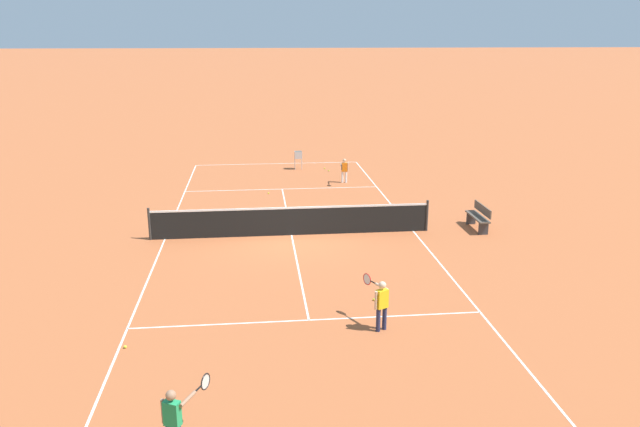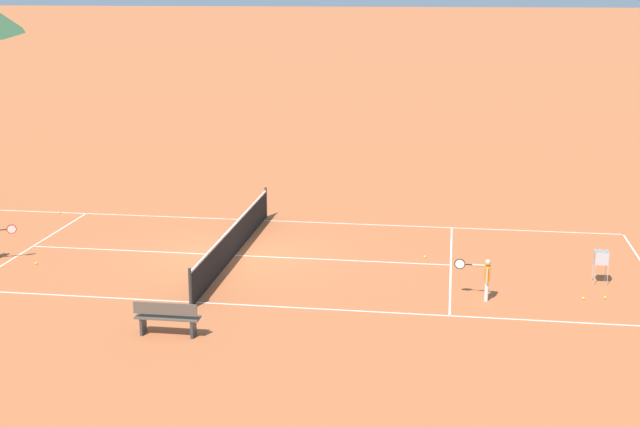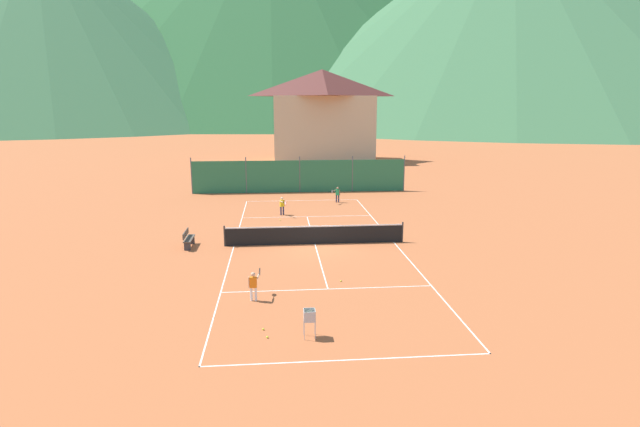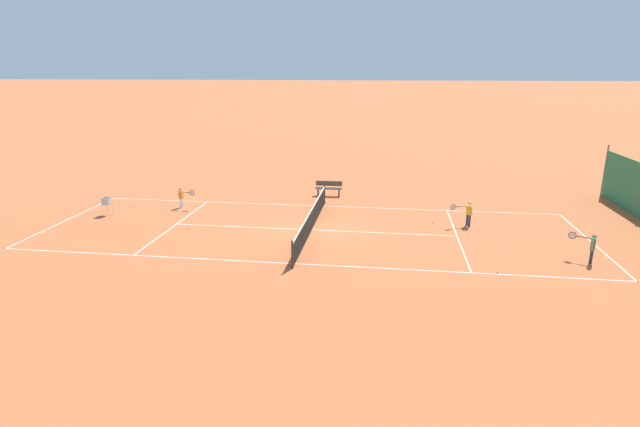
{
  "view_description": "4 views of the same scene",
  "coord_description": "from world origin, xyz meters",
  "px_view_note": "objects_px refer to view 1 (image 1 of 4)",
  "views": [
    {
      "loc": [
        1.14,
        19.53,
        6.36
      ],
      "look_at": [
        -0.96,
        -0.12,
        0.68
      ],
      "focal_mm": 35.0,
      "sensor_mm": 36.0,
      "label": 1
    },
    {
      "loc": [
        -24.77,
        -6.29,
        7.86
      ],
      "look_at": [
        1.1,
        -2.42,
        1.11
      ],
      "focal_mm": 50.0,
      "sensor_mm": 36.0,
      "label": 2
    },
    {
      "loc": [
        -1.92,
        -24.5,
        6.98
      ],
      "look_at": [
        0.38,
        1.29,
        1.31
      ],
      "focal_mm": 28.0,
      "sensor_mm": 36.0,
      "label": 3
    },
    {
      "loc": [
        21.13,
        3.29,
        7.0
      ],
      "look_at": [
        0.09,
        0.4,
        0.81
      ],
      "focal_mm": 28.0,
      "sensor_mm": 36.0,
      "label": 4
    }
  ],
  "objects_px": {
    "player_far_service": "(175,416)",
    "tennis_ball_service_box": "(329,171)",
    "player_near_baseline": "(381,301)",
    "ball_hopper": "(298,156)",
    "courtside_bench": "(479,216)",
    "tennis_ball_alley_right": "(374,299)",
    "tennis_ball_mid_court": "(125,347)",
    "tennis_ball_far_corner": "(325,168)",
    "tennis_ball_by_net_right": "(269,193)",
    "tennis_net": "(291,221)",
    "player_near_service": "(344,169)"
  },
  "relations": [
    {
      "from": "player_far_service",
      "to": "tennis_ball_service_box",
      "type": "distance_m",
      "value": 21.28
    },
    {
      "from": "player_near_baseline",
      "to": "player_far_service",
      "type": "xyz_separation_m",
      "value": [
        4.04,
        3.88,
        -0.02
      ]
    },
    {
      "from": "ball_hopper",
      "to": "courtside_bench",
      "type": "xyz_separation_m",
      "value": [
        -5.36,
        10.4,
        -0.2
      ]
    },
    {
      "from": "tennis_ball_alley_right",
      "to": "courtside_bench",
      "type": "distance_m",
      "value": 7.17
    },
    {
      "from": "courtside_bench",
      "to": "tennis_ball_alley_right",
      "type": "bearing_deg",
      "value": 49.71
    },
    {
      "from": "player_far_service",
      "to": "tennis_ball_mid_court",
      "type": "bearing_deg",
      "value": -67.54
    },
    {
      "from": "tennis_ball_far_corner",
      "to": "tennis_ball_by_net_right",
      "type": "height_order",
      "value": "same"
    },
    {
      "from": "tennis_net",
      "to": "tennis_ball_alley_right",
      "type": "height_order",
      "value": "tennis_net"
    },
    {
      "from": "tennis_net",
      "to": "ball_hopper",
      "type": "height_order",
      "value": "tennis_net"
    },
    {
      "from": "tennis_net",
      "to": "ball_hopper",
      "type": "xyz_separation_m",
      "value": [
        -0.99,
        -10.39,
        0.16
      ]
    },
    {
      "from": "tennis_net",
      "to": "tennis_ball_mid_court",
      "type": "height_order",
      "value": "tennis_net"
    },
    {
      "from": "ball_hopper",
      "to": "courtside_bench",
      "type": "distance_m",
      "value": 11.7
    },
    {
      "from": "player_near_service",
      "to": "tennis_ball_mid_court",
      "type": "height_order",
      "value": "player_near_service"
    },
    {
      "from": "player_near_baseline",
      "to": "tennis_ball_alley_right",
      "type": "height_order",
      "value": "player_near_baseline"
    },
    {
      "from": "player_near_baseline",
      "to": "courtside_bench",
      "type": "bearing_deg",
      "value": -124.38
    },
    {
      "from": "player_near_service",
      "to": "courtside_bench",
      "type": "relative_size",
      "value": 0.73
    },
    {
      "from": "tennis_ball_by_net_right",
      "to": "courtside_bench",
      "type": "xyz_separation_m",
      "value": [
        -6.95,
        5.64,
        0.42
      ]
    },
    {
      "from": "player_near_baseline",
      "to": "tennis_ball_service_box",
      "type": "distance_m",
      "value": 16.85
    },
    {
      "from": "tennis_ball_mid_court",
      "to": "courtside_bench",
      "type": "height_order",
      "value": "courtside_bench"
    },
    {
      "from": "tennis_ball_alley_right",
      "to": "tennis_ball_mid_court",
      "type": "bearing_deg",
      "value": 18.02
    },
    {
      "from": "player_far_service",
      "to": "courtside_bench",
      "type": "relative_size",
      "value": 0.76
    },
    {
      "from": "player_near_service",
      "to": "tennis_net",
      "type": "bearing_deg",
      "value": 68.94
    },
    {
      "from": "player_far_service",
      "to": "courtside_bench",
      "type": "distance_m",
      "value": 14.03
    },
    {
      "from": "player_near_service",
      "to": "ball_hopper",
      "type": "relative_size",
      "value": 1.22
    },
    {
      "from": "tennis_ball_far_corner",
      "to": "tennis_ball_by_net_right",
      "type": "bearing_deg",
      "value": 58.59
    },
    {
      "from": "player_near_baseline",
      "to": "tennis_ball_far_corner",
      "type": "height_order",
      "value": "player_near_baseline"
    },
    {
      "from": "player_near_baseline",
      "to": "tennis_ball_alley_right",
      "type": "distance_m",
      "value": 1.69
    },
    {
      "from": "tennis_net",
      "to": "tennis_ball_service_box",
      "type": "xyz_separation_m",
      "value": [
        -2.41,
        -9.79,
        -0.47
      ]
    },
    {
      "from": "player_near_service",
      "to": "ball_hopper",
      "type": "bearing_deg",
      "value": -59.92
    },
    {
      "from": "tennis_ball_by_net_right",
      "to": "courtside_bench",
      "type": "height_order",
      "value": "courtside_bench"
    },
    {
      "from": "tennis_ball_service_box",
      "to": "player_near_service",
      "type": "bearing_deg",
      "value": 98.6
    },
    {
      "from": "tennis_ball_far_corner",
      "to": "player_near_baseline",
      "type": "bearing_deg",
      "value": 87.59
    },
    {
      "from": "tennis_ball_alley_right",
      "to": "player_near_baseline",
      "type": "bearing_deg",
      "value": 83.83
    },
    {
      "from": "tennis_ball_mid_court",
      "to": "tennis_ball_service_box",
      "type": "bearing_deg",
      "value": -110.46
    },
    {
      "from": "tennis_net",
      "to": "courtside_bench",
      "type": "distance_m",
      "value": 6.34
    },
    {
      "from": "ball_hopper",
      "to": "courtside_bench",
      "type": "relative_size",
      "value": 0.59
    },
    {
      "from": "tennis_net",
      "to": "tennis_ball_by_net_right",
      "type": "xyz_separation_m",
      "value": [
        0.6,
        -5.63,
        -0.47
      ]
    },
    {
      "from": "player_near_baseline",
      "to": "player_far_service",
      "type": "bearing_deg",
      "value": 43.89
    },
    {
      "from": "ball_hopper",
      "to": "player_near_service",
      "type": "bearing_deg",
      "value": 120.08
    },
    {
      "from": "tennis_ball_alley_right",
      "to": "tennis_ball_by_net_right",
      "type": "bearing_deg",
      "value": -78.2
    },
    {
      "from": "player_near_baseline",
      "to": "player_far_service",
      "type": "distance_m",
      "value": 5.6
    },
    {
      "from": "tennis_net",
      "to": "player_near_service",
      "type": "bearing_deg",
      "value": -111.06
    },
    {
      "from": "ball_hopper",
      "to": "tennis_net",
      "type": "bearing_deg",
      "value": 84.57
    },
    {
      "from": "tennis_ball_alley_right",
      "to": "ball_hopper",
      "type": "distance_m",
      "value": 15.89
    },
    {
      "from": "tennis_net",
      "to": "player_far_service",
      "type": "relative_size",
      "value": 8.07
    },
    {
      "from": "player_far_service",
      "to": "tennis_ball_service_box",
      "type": "height_order",
      "value": "player_far_service"
    },
    {
      "from": "player_near_baseline",
      "to": "tennis_ball_by_net_right",
      "type": "relative_size",
      "value": 17.73
    },
    {
      "from": "tennis_net",
      "to": "tennis_ball_far_corner",
      "type": "relative_size",
      "value": 139.09
    },
    {
      "from": "courtside_bench",
      "to": "tennis_net",
      "type": "bearing_deg",
      "value": -0.14
    },
    {
      "from": "tennis_net",
      "to": "tennis_ball_by_net_right",
      "type": "height_order",
      "value": "tennis_net"
    }
  ]
}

